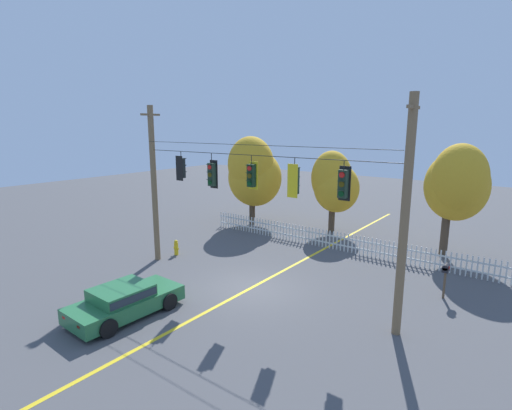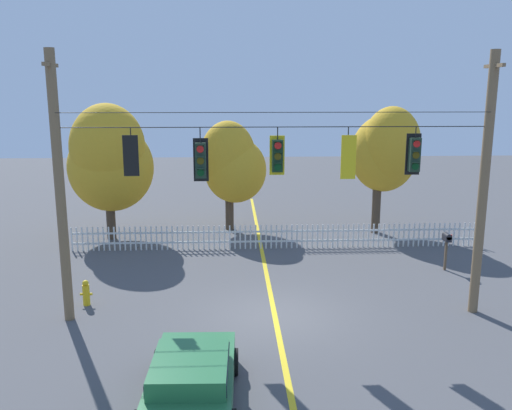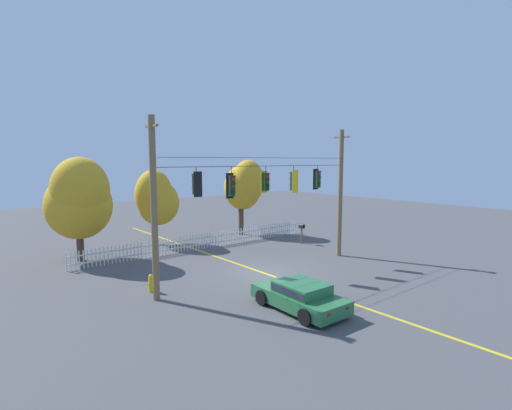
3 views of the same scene
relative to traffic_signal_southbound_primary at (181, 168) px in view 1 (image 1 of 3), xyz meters
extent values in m
plane|color=#4C4C4F|center=(4.08, 0.01, -4.91)|extent=(80.00, 80.00, 0.00)
cube|color=gold|center=(4.08, 0.01, -4.90)|extent=(0.16, 36.00, 0.01)
cylinder|color=brown|center=(-2.07, 0.01, -1.00)|extent=(0.28, 0.28, 7.82)
cylinder|color=brown|center=(10.22, 0.01, -1.00)|extent=(0.28, 0.28, 7.82)
cube|color=brown|center=(-2.07, 0.01, 2.46)|extent=(0.10, 1.10, 0.10)
cube|color=brown|center=(10.22, 0.01, 2.46)|extent=(0.10, 1.10, 0.10)
cylinder|color=black|center=(4.08, 0.01, 0.77)|extent=(12.09, 0.02, 0.02)
cylinder|color=black|center=(4.08, -0.24, 1.19)|extent=(12.09, 0.02, 0.02)
cylinder|color=black|center=(0.00, 0.01, 0.61)|extent=(0.03, 0.03, 0.31)
cube|color=black|center=(0.00, -0.12, 0.00)|extent=(0.43, 0.02, 1.15)
cube|color=black|center=(0.00, 0.01, 0.00)|extent=(0.30, 0.24, 0.93)
cylinder|color=red|center=(0.00, 0.14, 0.30)|extent=(0.20, 0.03, 0.20)
cube|color=black|center=(0.00, 0.19, 0.42)|extent=(0.22, 0.12, 0.06)
cylinder|color=#463B09|center=(0.00, 0.14, 0.00)|extent=(0.20, 0.03, 0.20)
cube|color=black|center=(0.00, 0.19, 0.11)|extent=(0.22, 0.12, 0.06)
cylinder|color=#073513|center=(0.00, 0.14, -0.31)|extent=(0.20, 0.03, 0.20)
cube|color=black|center=(0.00, 0.19, -0.20)|extent=(0.22, 0.12, 0.06)
cylinder|color=black|center=(1.94, 0.01, 0.55)|extent=(0.03, 0.03, 0.43)
cube|color=black|center=(1.94, 0.14, -0.16)|extent=(0.43, 0.02, 1.24)
cube|color=#1E3323|center=(1.94, 0.01, -0.16)|extent=(0.30, 0.24, 1.00)
cylinder|color=red|center=(1.94, -0.13, 0.17)|extent=(0.20, 0.03, 0.20)
cube|color=#1E3323|center=(1.94, -0.17, 0.28)|extent=(0.22, 0.12, 0.06)
cylinder|color=#463B09|center=(1.94, -0.13, -0.16)|extent=(0.20, 0.03, 0.20)
cube|color=#1E3323|center=(1.94, -0.17, -0.05)|extent=(0.22, 0.12, 0.06)
cylinder|color=#073513|center=(1.94, -0.13, -0.50)|extent=(0.20, 0.03, 0.20)
cube|color=#1E3323|center=(1.94, -0.17, -0.38)|extent=(0.22, 0.12, 0.06)
cylinder|color=black|center=(4.12, 0.01, 0.59)|extent=(0.03, 0.03, 0.36)
cube|color=yellow|center=(4.12, 0.14, -0.05)|extent=(0.43, 0.02, 1.14)
cube|color=black|center=(4.12, 0.01, -0.05)|extent=(0.30, 0.24, 0.92)
cylinder|color=red|center=(4.12, -0.13, 0.26)|extent=(0.20, 0.03, 0.20)
cube|color=black|center=(4.12, -0.17, 0.37)|extent=(0.22, 0.12, 0.06)
cylinder|color=#463B09|center=(4.12, -0.13, -0.05)|extent=(0.20, 0.03, 0.20)
cube|color=black|center=(4.12, -0.17, 0.07)|extent=(0.22, 0.12, 0.06)
cylinder|color=#073513|center=(4.12, -0.13, -0.35)|extent=(0.20, 0.03, 0.20)
cube|color=black|center=(4.12, -0.17, -0.24)|extent=(0.22, 0.12, 0.06)
cylinder|color=black|center=(6.15, 0.01, 0.60)|extent=(0.03, 0.03, 0.35)
cube|color=yellow|center=(6.15, -0.12, -0.08)|extent=(0.43, 0.02, 1.26)
cube|color=#1E3323|center=(6.15, 0.01, -0.08)|extent=(0.30, 0.24, 1.01)
cylinder|color=red|center=(6.15, 0.14, 0.26)|extent=(0.20, 0.03, 0.20)
cube|color=#1E3323|center=(6.15, 0.19, 0.37)|extent=(0.22, 0.12, 0.06)
cylinder|color=#463B09|center=(6.15, 0.14, -0.08)|extent=(0.20, 0.03, 0.20)
cube|color=#1E3323|center=(6.15, 0.19, 0.03)|extent=(0.22, 0.12, 0.06)
cylinder|color=#073513|center=(6.15, 0.14, -0.42)|extent=(0.20, 0.03, 0.20)
cube|color=#1E3323|center=(6.15, 0.19, -0.30)|extent=(0.22, 0.12, 0.06)
cylinder|color=black|center=(8.10, 0.01, 0.61)|extent=(0.03, 0.03, 0.32)
cube|color=black|center=(8.10, 0.14, -0.04)|extent=(0.43, 0.02, 1.20)
cube|color=#1E3323|center=(8.10, 0.01, -0.04)|extent=(0.30, 0.24, 0.97)
cylinder|color=red|center=(8.10, -0.13, 0.29)|extent=(0.20, 0.03, 0.20)
cube|color=#1E3323|center=(8.10, -0.17, 0.40)|extent=(0.22, 0.12, 0.06)
cylinder|color=#463B09|center=(8.10, -0.13, -0.04)|extent=(0.20, 0.03, 0.20)
cube|color=#1E3323|center=(8.10, -0.17, 0.08)|extent=(0.22, 0.12, 0.06)
cylinder|color=#073513|center=(8.10, -0.13, -0.36)|extent=(0.20, 0.03, 0.20)
cube|color=#1E3323|center=(8.10, -0.17, -0.24)|extent=(0.22, 0.12, 0.06)
cube|color=silver|center=(-3.98, 7.06, -4.39)|extent=(0.06, 0.04, 1.04)
cube|color=silver|center=(-3.75, 7.06, -4.39)|extent=(0.06, 0.04, 1.04)
cube|color=silver|center=(-3.53, 7.06, -4.39)|extent=(0.06, 0.04, 1.04)
cube|color=silver|center=(-3.31, 7.06, -4.39)|extent=(0.06, 0.04, 1.04)
cube|color=silver|center=(-3.09, 7.06, -4.39)|extent=(0.06, 0.04, 1.04)
cube|color=silver|center=(-2.86, 7.06, -4.39)|extent=(0.06, 0.04, 1.04)
cube|color=silver|center=(-2.64, 7.06, -4.39)|extent=(0.06, 0.04, 1.04)
cube|color=silver|center=(-2.42, 7.06, -4.39)|extent=(0.06, 0.04, 1.04)
cube|color=silver|center=(-2.19, 7.06, -4.39)|extent=(0.06, 0.04, 1.04)
cube|color=silver|center=(-1.97, 7.06, -4.39)|extent=(0.06, 0.04, 1.04)
cube|color=silver|center=(-1.75, 7.06, -4.39)|extent=(0.06, 0.04, 1.04)
cube|color=silver|center=(-1.52, 7.06, -4.39)|extent=(0.06, 0.04, 1.04)
cube|color=silver|center=(-1.30, 7.06, -4.39)|extent=(0.06, 0.04, 1.04)
cube|color=silver|center=(-1.08, 7.06, -4.39)|extent=(0.06, 0.04, 1.04)
cube|color=silver|center=(-0.85, 7.06, -4.39)|extent=(0.06, 0.04, 1.04)
cube|color=silver|center=(-0.63, 7.06, -4.39)|extent=(0.06, 0.04, 1.04)
cube|color=silver|center=(-0.41, 7.06, -4.39)|extent=(0.06, 0.04, 1.04)
cube|color=silver|center=(-0.18, 7.06, -4.39)|extent=(0.06, 0.04, 1.04)
cube|color=silver|center=(0.04, 7.06, -4.39)|extent=(0.06, 0.04, 1.04)
cube|color=silver|center=(0.26, 7.06, -4.39)|extent=(0.06, 0.04, 1.04)
cube|color=silver|center=(0.49, 7.06, -4.39)|extent=(0.06, 0.04, 1.04)
cube|color=silver|center=(0.71, 7.06, -4.39)|extent=(0.06, 0.04, 1.04)
cube|color=silver|center=(0.93, 7.06, -4.39)|extent=(0.06, 0.04, 1.04)
cube|color=silver|center=(1.15, 7.06, -4.39)|extent=(0.06, 0.04, 1.04)
cube|color=silver|center=(1.38, 7.06, -4.39)|extent=(0.06, 0.04, 1.04)
cube|color=silver|center=(1.60, 7.06, -4.39)|extent=(0.06, 0.04, 1.04)
cube|color=silver|center=(1.82, 7.06, -4.39)|extent=(0.06, 0.04, 1.04)
cube|color=silver|center=(2.05, 7.06, -4.39)|extent=(0.06, 0.04, 1.04)
cube|color=silver|center=(2.27, 7.06, -4.39)|extent=(0.06, 0.04, 1.04)
cube|color=silver|center=(2.49, 7.06, -4.39)|extent=(0.06, 0.04, 1.04)
cube|color=silver|center=(2.72, 7.06, -4.39)|extent=(0.06, 0.04, 1.04)
cube|color=silver|center=(2.94, 7.06, -4.39)|extent=(0.06, 0.04, 1.04)
cube|color=silver|center=(3.16, 7.06, -4.39)|extent=(0.06, 0.04, 1.04)
cube|color=silver|center=(3.39, 7.06, -4.39)|extent=(0.06, 0.04, 1.04)
cube|color=silver|center=(3.61, 7.06, -4.39)|extent=(0.06, 0.04, 1.04)
cube|color=silver|center=(3.83, 7.06, -4.39)|extent=(0.06, 0.04, 1.04)
cube|color=silver|center=(4.06, 7.06, -4.39)|extent=(0.06, 0.04, 1.04)
cube|color=silver|center=(4.28, 7.06, -4.39)|extent=(0.06, 0.04, 1.04)
cube|color=silver|center=(4.50, 7.06, -4.39)|extent=(0.06, 0.04, 1.04)
cube|color=silver|center=(4.72, 7.06, -4.39)|extent=(0.06, 0.04, 1.04)
cube|color=silver|center=(4.95, 7.06, -4.39)|extent=(0.06, 0.04, 1.04)
cube|color=silver|center=(5.17, 7.06, -4.39)|extent=(0.06, 0.04, 1.04)
cube|color=silver|center=(5.39, 7.06, -4.39)|extent=(0.06, 0.04, 1.04)
cube|color=silver|center=(5.62, 7.06, -4.39)|extent=(0.06, 0.04, 1.04)
cube|color=silver|center=(5.84, 7.06, -4.39)|extent=(0.06, 0.04, 1.04)
cube|color=silver|center=(6.06, 7.06, -4.39)|extent=(0.06, 0.04, 1.04)
cube|color=silver|center=(6.29, 7.06, -4.39)|extent=(0.06, 0.04, 1.04)
cube|color=silver|center=(6.51, 7.06, -4.39)|extent=(0.06, 0.04, 1.04)
cube|color=silver|center=(6.73, 7.06, -4.39)|extent=(0.06, 0.04, 1.04)
cube|color=silver|center=(6.96, 7.06, -4.39)|extent=(0.06, 0.04, 1.04)
cube|color=silver|center=(7.18, 7.06, -4.39)|extent=(0.06, 0.04, 1.04)
cube|color=silver|center=(7.40, 7.06, -4.39)|extent=(0.06, 0.04, 1.04)
cube|color=silver|center=(7.63, 7.06, -4.39)|extent=(0.06, 0.04, 1.04)
cube|color=silver|center=(7.85, 7.06, -4.39)|extent=(0.06, 0.04, 1.04)
cube|color=silver|center=(8.07, 7.06, -4.39)|extent=(0.06, 0.04, 1.04)
cube|color=silver|center=(8.30, 7.06, -4.39)|extent=(0.06, 0.04, 1.04)
cube|color=silver|center=(8.52, 7.06, -4.39)|extent=(0.06, 0.04, 1.04)
cube|color=silver|center=(8.74, 7.06, -4.39)|extent=(0.06, 0.04, 1.04)
cube|color=silver|center=(8.96, 7.06, -4.39)|extent=(0.06, 0.04, 1.04)
cube|color=silver|center=(9.19, 7.06, -4.39)|extent=(0.06, 0.04, 1.04)
cube|color=silver|center=(9.41, 7.06, -4.39)|extent=(0.06, 0.04, 1.04)
cube|color=silver|center=(9.63, 7.06, -4.39)|extent=(0.06, 0.04, 1.04)
cube|color=silver|center=(9.86, 7.06, -4.39)|extent=(0.06, 0.04, 1.04)
cube|color=silver|center=(10.08, 7.06, -4.39)|extent=(0.06, 0.04, 1.04)
cube|color=silver|center=(10.30, 7.06, -4.39)|extent=(0.06, 0.04, 1.04)
cube|color=silver|center=(10.53, 7.06, -4.39)|extent=(0.06, 0.04, 1.04)
cube|color=silver|center=(10.75, 7.06, -4.39)|extent=(0.06, 0.04, 1.04)
cube|color=silver|center=(10.97, 7.06, -4.39)|extent=(0.06, 0.04, 1.04)
cube|color=silver|center=(11.20, 7.06, -4.39)|extent=(0.06, 0.04, 1.04)
cube|color=silver|center=(11.42, 7.06, -4.39)|extent=(0.06, 0.04, 1.04)
cube|color=silver|center=(11.64, 7.06, -4.39)|extent=(0.06, 0.04, 1.04)
cube|color=silver|center=(11.87, 7.06, -4.39)|extent=(0.06, 0.04, 1.04)
cube|color=silver|center=(12.09, 7.06, -4.39)|extent=(0.06, 0.04, 1.04)
cube|color=silver|center=(12.31, 7.06, -4.39)|extent=(0.06, 0.04, 1.04)
cube|color=silver|center=(12.54, 7.06, -4.39)|extent=(0.06, 0.04, 1.04)
cube|color=silver|center=(12.76, 7.06, -4.39)|extent=(0.06, 0.04, 1.04)
cube|color=silver|center=(4.72, 7.09, -4.60)|extent=(17.41, 0.03, 0.08)
cube|color=silver|center=(4.72, 7.09, -4.16)|extent=(17.41, 0.03, 0.08)
cylinder|color=#473828|center=(-2.72, 8.96, -3.85)|extent=(0.41, 0.41, 2.11)
ellipsoid|color=gold|center=(-2.63, 9.15, -1.62)|extent=(3.83, 3.57, 3.98)
ellipsoid|color=gold|center=(-2.59, 8.68, -1.35)|extent=(2.69, 2.41, 3.36)
ellipsoid|color=gold|center=(-2.63, 8.69, -0.67)|extent=(3.29, 2.97, 3.86)
cylinder|color=#473828|center=(2.71, 10.48, -3.87)|extent=(0.40, 0.40, 2.08)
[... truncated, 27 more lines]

